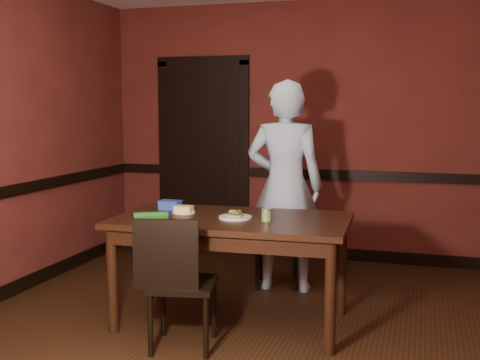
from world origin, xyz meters
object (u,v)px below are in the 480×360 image
Objects in this scene: person at (285,186)px; chair_near at (183,281)px; sandwich_plate at (235,216)px; sauce_jar at (267,215)px; chair_far at (277,240)px; cheese_saucer at (184,210)px; food_tub at (170,205)px; dining_table at (232,270)px.

chair_near is at bearing 71.63° from person.
sauce_jar is at bearing -8.16° from sandwich_plate.
chair_far is 0.52m from person.
sauce_jar reaches higher than sandwich_plate.
chair_near is at bearing -110.15° from chair_far.
cheese_saucer is (-0.24, 0.60, 0.37)m from chair_near.
food_tub is at bearing 160.67° from sandwich_plate.
person is 1.07m from food_tub.
person is at bearing 81.27° from sandwich_plate.
food_tub is at bearing 159.58° from dining_table.
person is 20.39× the size of sauce_jar.
chair_near is 0.49× the size of person.
food_tub is (-0.85, 0.25, -0.01)m from sauce_jar.
dining_table is 0.93× the size of person.
sauce_jar is at bearing -14.69° from food_tub.
sauce_jar reaches higher than dining_table.
dining_table is 2.06× the size of chair_far.
cheese_saucer is 1.02× the size of food_tub.
sandwich_plate is (0.21, 0.50, 0.37)m from chair_near.
sauce_jar is at bearing -10.46° from cheese_saucer.
food_tub is (-0.67, -0.84, 0.42)m from chair_far.
sandwich_plate is 0.25m from sauce_jar.
chair_near is 3.76× the size of sandwich_plate.
chair_near reaches higher than cheese_saucer.
chair_near reaches higher than dining_table.
food_tub is at bearing -139.05° from chair_far.
cheese_saucer is at bearing 168.45° from dining_table.
chair_far is 9.20× the size of sauce_jar.
chair_far is 0.92× the size of chair_near.
person is (0.18, 0.95, 0.52)m from dining_table.
chair_far reaches higher than dining_table.
dining_table is at bearing 144.48° from sandwich_plate.
cheese_saucer is (-0.44, 0.09, 0.00)m from sandwich_plate.
sauce_jar is (0.28, -0.06, 0.45)m from dining_table.
dining_table is 7.10× the size of sandwich_plate.
chair_near is at bearing -110.13° from dining_table.
chair_far is at bearing 62.08° from cheese_saucer.
sandwich_plate is at bearing -37.75° from dining_table.
sandwich_plate reaches higher than cheese_saucer.
chair_far is 1.58m from chair_near.
person reaches higher than chair_near.
sauce_jar reaches higher than cheese_saucer.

